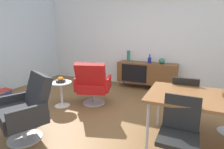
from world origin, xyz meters
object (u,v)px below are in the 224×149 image
(side_table_round, at_px, (61,91))
(fruit_bowl, at_px, (61,80))
(dining_table, at_px, (214,101))
(lounge_chair_red, at_px, (93,83))
(magazine_stack, at_px, (2,94))
(vase_ceramic_small, at_px, (129,56))
(vase_sculptural_dark, at_px, (162,61))
(dining_chair_back_left, at_px, (184,99))
(sideboard, at_px, (147,73))
(dining_chair_front_left, at_px, (179,134))
(armchair_black_shell, at_px, (27,108))
(vase_cobalt, at_px, (150,60))

(side_table_round, distance_m, fruit_bowl, 0.24)
(dining_table, bearing_deg, lounge_chair_red, 161.16)
(side_table_round, distance_m, magazine_stack, 1.61)
(vase_ceramic_small, xyz_separation_m, side_table_round, (-0.80, -1.96, -0.56))
(lounge_chair_red, relative_size, side_table_round, 1.82)
(vase_sculptural_dark, relative_size, vase_ceramic_small, 0.54)
(dining_chair_back_left, bearing_deg, dining_table, -58.01)
(vase_ceramic_small, bearing_deg, fruit_bowl, -112.14)
(sideboard, bearing_deg, fruit_bowl, -124.27)
(dining_chair_front_left, distance_m, magazine_stack, 4.03)
(sideboard, bearing_deg, armchair_black_shell, -107.79)
(vase_sculptural_dark, bearing_deg, dining_chair_back_left, -70.02)
(dining_chair_front_left, xyz_separation_m, side_table_round, (-2.38, 0.96, -0.15))
(dining_chair_back_left, relative_size, armchair_black_shell, 0.90)
(vase_sculptural_dark, distance_m, vase_ceramic_small, 0.93)
(fruit_bowl, bearing_deg, vase_ceramic_small, 67.86)
(vase_cobalt, distance_m, vase_sculptural_dark, 0.32)
(dining_table, relative_size, dining_chair_front_left, 1.87)
(dining_chair_back_left, distance_m, lounge_chair_red, 1.82)
(vase_cobalt, xyz_separation_m, side_table_round, (-1.40, -1.96, -0.48))
(dining_chair_front_left, distance_m, side_table_round, 2.57)
(vase_cobalt, relative_size, dining_table, 0.15)
(dining_chair_back_left, bearing_deg, lounge_chair_red, 174.35)
(dining_chair_back_left, bearing_deg, fruit_bowl, -176.23)
(vase_ceramic_small, distance_m, fruit_bowl, 2.14)
(sideboard, height_order, dining_chair_back_left, dining_chair_back_left)
(vase_cobalt, bearing_deg, vase_sculptural_dark, 0.00)
(dining_chair_back_left, height_order, armchair_black_shell, armchair_black_shell)
(vase_cobalt, height_order, vase_sculptural_dark, vase_cobalt)
(lounge_chair_red, bearing_deg, dining_chair_front_left, -35.54)
(vase_cobalt, bearing_deg, dining_table, -60.63)
(vase_cobalt, relative_size, vase_sculptural_dark, 1.39)
(dining_chair_front_left, distance_m, dining_chair_back_left, 1.12)
(dining_chair_front_left, xyz_separation_m, fruit_bowl, (-2.38, 0.96, 0.09))
(dining_chair_front_left, bearing_deg, dining_chair_back_left, 90.02)
(lounge_chair_red, height_order, magazine_stack, lounge_chair_red)
(dining_table, relative_size, armchair_black_shell, 1.69)
(sideboard, relative_size, lounge_chair_red, 1.69)
(vase_ceramic_small, distance_m, lounge_chair_red, 1.69)
(sideboard, relative_size, vase_sculptural_dark, 9.43)
(dining_chair_back_left, bearing_deg, vase_sculptural_dark, 109.98)
(sideboard, xyz_separation_m, magazine_stack, (-2.91, -2.21, -0.34))
(vase_sculptural_dark, distance_m, dining_chair_front_left, 3.01)
(lounge_chair_red, bearing_deg, vase_ceramic_small, 81.84)
(side_table_round, bearing_deg, fruit_bowl, 169.38)
(sideboard, bearing_deg, side_table_round, -124.26)
(vase_ceramic_small, bearing_deg, dining_table, -50.72)
(side_table_round, relative_size, magazine_stack, 1.28)
(vase_cobalt, relative_size, lounge_chair_red, 0.25)
(dining_table, height_order, magazine_stack, dining_table)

